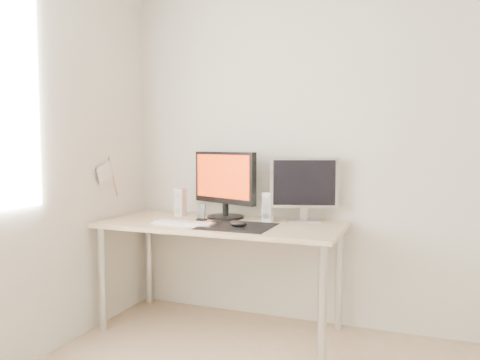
% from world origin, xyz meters
% --- Properties ---
extents(wall_back, '(3.50, 0.00, 3.50)m').
position_xyz_m(wall_back, '(0.00, 1.75, 1.25)').
color(wall_back, white).
rests_on(wall_back, ground).
extents(mousepad, '(0.45, 0.40, 0.00)m').
position_xyz_m(mousepad, '(-0.77, 1.28, 0.73)').
color(mousepad, black).
rests_on(mousepad, desk).
extents(mouse, '(0.11, 0.07, 0.04)m').
position_xyz_m(mouse, '(-0.75, 1.25, 0.75)').
color(mouse, black).
rests_on(mouse, mousepad).
extents(desk, '(1.60, 0.70, 0.73)m').
position_xyz_m(desk, '(-0.93, 1.38, 0.65)').
color(desk, '#D1B587').
rests_on(desk, ground).
extents(main_monitor, '(0.53, 0.34, 0.47)m').
position_xyz_m(main_monitor, '(-0.98, 1.56, 0.98)').
color(main_monitor, black).
rests_on(main_monitor, desk).
extents(second_monitor, '(0.44, 0.22, 0.43)m').
position_xyz_m(second_monitor, '(-0.42, 1.60, 0.97)').
color(second_monitor, silver).
rests_on(second_monitor, desk).
extents(speaker_left, '(0.06, 0.08, 0.20)m').
position_xyz_m(speaker_left, '(-1.32, 1.54, 0.83)').
color(speaker_left, silver).
rests_on(speaker_left, desk).
extents(speaker_right, '(0.06, 0.08, 0.20)m').
position_xyz_m(speaker_right, '(-0.65, 1.53, 0.83)').
color(speaker_right, silver).
rests_on(speaker_right, desk).
extents(keyboard, '(0.42, 0.12, 0.02)m').
position_xyz_m(keyboard, '(-1.13, 1.23, 0.74)').
color(keyboard, '#B4B3B6').
rests_on(keyboard, desk).
extents(phone_dock, '(0.06, 0.05, 0.11)m').
position_xyz_m(phone_dock, '(-1.08, 1.41, 0.76)').
color(phone_dock, black).
rests_on(phone_dock, desk).
extents(pennant, '(0.01, 0.23, 0.29)m').
position_xyz_m(pennant, '(-1.72, 1.24, 1.05)').
color(pennant, '#A57F54').
rests_on(pennant, wall_left).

